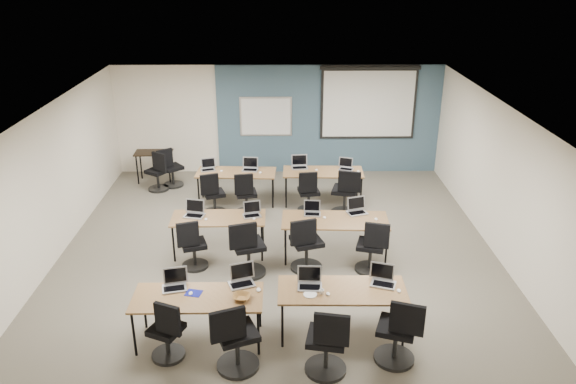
{
  "coord_description": "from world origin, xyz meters",
  "views": [
    {
      "loc": [
        0.06,
        -8.98,
        5.06
      ],
      "look_at": [
        0.19,
        0.4,
        1.13
      ],
      "focal_mm": 35.0,
      "sensor_mm": 36.0,
      "label": 1
    }
  ],
  "objects_px": {
    "laptop_7": "(357,209)",
    "laptop_3": "(383,279)",
    "projector_screen": "(369,99)",
    "task_chair_5": "(247,252)",
    "training_table_back_left": "(236,174)",
    "laptop_10": "(299,165)",
    "task_chair_4": "(193,249)",
    "training_table_back_right": "(323,173)",
    "training_table_front_left": "(198,299)",
    "laptop_4": "(194,212)",
    "laptop_2": "(310,282)",
    "laptop_8": "(208,167)",
    "task_chair_11": "(346,196)",
    "whiteboard": "(266,117)",
    "training_table_front_right": "(342,292)",
    "laptop_9": "(250,167)",
    "spare_chair_a": "(171,171)",
    "laptop_6": "(312,211)",
    "training_table_mid_left": "(219,220)",
    "laptop_0": "(175,283)",
    "spare_chair_b": "(158,175)",
    "task_chair_1": "(235,342)",
    "task_chair_6": "(306,248)",
    "utility_table": "(154,156)",
    "laptop_11": "(346,166)",
    "task_chair_0": "(167,335)",
    "task_chair_10": "(308,195)",
    "task_chair_8": "(213,197)",
    "laptop_1": "(242,279)",
    "laptop_5": "(252,212)",
    "task_chair_7": "(372,251)",
    "task_chair_2": "(327,346)",
    "training_table_mid_right": "(335,222)",
    "task_chair_3": "(398,336)"
  },
  "relations": [
    {
      "from": "task_chair_4",
      "to": "spare_chair_b",
      "type": "height_order",
      "value": "spare_chair_b"
    },
    {
      "from": "laptop_5",
      "to": "task_chair_0",
      "type": "bearing_deg",
      "value": -123.15
    },
    {
      "from": "task_chair_11",
      "to": "whiteboard",
      "type": "bearing_deg",
      "value": 137.74
    },
    {
      "from": "training_table_back_left",
      "to": "task_chair_8",
      "type": "distance_m",
      "value": 0.81
    },
    {
      "from": "laptop_0",
      "to": "laptop_10",
      "type": "distance_m",
      "value": 5.27
    },
    {
      "from": "task_chair_2",
      "to": "spare_chair_b",
      "type": "relative_size",
      "value": 1.07
    },
    {
      "from": "laptop_0",
      "to": "laptop_10",
      "type": "relative_size",
      "value": 0.96
    },
    {
      "from": "laptop_1",
      "to": "laptop_11",
      "type": "height_order",
      "value": "laptop_1"
    },
    {
      "from": "training_table_back_left",
      "to": "laptop_10",
      "type": "height_order",
      "value": "laptop_10"
    },
    {
      "from": "task_chair_2",
      "to": "task_chair_6",
      "type": "distance_m",
      "value": 2.65
    },
    {
      "from": "laptop_4",
      "to": "task_chair_10",
      "type": "height_order",
      "value": "laptop_4"
    },
    {
      "from": "projector_screen",
      "to": "task_chair_5",
      "type": "bearing_deg",
      "value": -118.53
    },
    {
      "from": "whiteboard",
      "to": "laptop_11",
      "type": "xyz_separation_m",
      "value": [
        1.8,
        -1.76,
        -0.66
      ]
    },
    {
      "from": "training_table_mid_right",
      "to": "utility_table",
      "type": "height_order",
      "value": "utility_table"
    },
    {
      "from": "task_chair_6",
      "to": "utility_table",
      "type": "height_order",
      "value": "task_chair_6"
    },
    {
      "from": "task_chair_4",
      "to": "task_chair_5",
      "type": "relative_size",
      "value": 0.9
    },
    {
      "from": "laptop_7",
      "to": "spare_chair_a",
      "type": "relative_size",
      "value": 0.36
    },
    {
      "from": "projector_screen",
      "to": "laptop_6",
      "type": "distance_m",
      "value": 4.52
    },
    {
      "from": "laptop_5",
      "to": "task_chair_5",
      "type": "height_order",
      "value": "task_chair_5"
    },
    {
      "from": "spare_chair_b",
      "to": "spare_chair_a",
      "type": "bearing_deg",
      "value": 79.57
    },
    {
      "from": "laptop_0",
      "to": "task_chair_11",
      "type": "relative_size",
      "value": 0.32
    },
    {
      "from": "task_chair_5",
      "to": "training_table_back_right",
      "type": "bearing_deg",
      "value": 47.21
    },
    {
      "from": "laptop_5",
      "to": "task_chair_7",
      "type": "bearing_deg",
      "value": -35.45
    },
    {
      "from": "projector_screen",
      "to": "laptop_1",
      "type": "distance_m",
      "value": 7.07
    },
    {
      "from": "training_table_back_left",
      "to": "training_table_back_right",
      "type": "height_order",
      "value": "same"
    },
    {
      "from": "laptop_11",
      "to": "task_chair_6",
      "type": "bearing_deg",
      "value": -89.49
    },
    {
      "from": "whiteboard",
      "to": "task_chair_11",
      "type": "xyz_separation_m",
      "value": [
        1.72,
        -2.6,
        -1.01
      ]
    },
    {
      "from": "training_table_back_left",
      "to": "spare_chair_b",
      "type": "bearing_deg",
      "value": 161.63
    },
    {
      "from": "task_chair_1",
      "to": "spare_chair_b",
      "type": "relative_size",
      "value": 1.08
    },
    {
      "from": "task_chair_0",
      "to": "spare_chair_b",
      "type": "distance_m",
      "value": 6.15
    },
    {
      "from": "laptop_8",
      "to": "task_chair_5",
      "type": "bearing_deg",
      "value": -89.07
    },
    {
      "from": "training_table_mid_left",
      "to": "task_chair_11",
      "type": "xyz_separation_m",
      "value": [
        2.49,
        1.64,
        -0.25
      ]
    },
    {
      "from": "laptop_9",
      "to": "laptop_10",
      "type": "distance_m",
      "value": 1.1
    },
    {
      "from": "laptop_3",
      "to": "task_chair_10",
      "type": "relative_size",
      "value": 0.36
    },
    {
      "from": "laptop_2",
      "to": "laptop_8",
      "type": "xyz_separation_m",
      "value": [
        -2.01,
        4.78,
        -0.0
      ]
    },
    {
      "from": "utility_table",
      "to": "laptop_0",
      "type": "bearing_deg",
      "value": -77.11
    },
    {
      "from": "laptop_7",
      "to": "laptop_3",
      "type": "bearing_deg",
      "value": -106.39
    },
    {
      "from": "task_chair_6",
      "to": "training_table_back_right",
      "type": "bearing_deg",
      "value": 62.93
    },
    {
      "from": "training_table_front_left",
      "to": "laptop_4",
      "type": "bearing_deg",
      "value": 98.65
    },
    {
      "from": "training_table_front_left",
      "to": "laptop_6",
      "type": "bearing_deg",
      "value": 57.19
    },
    {
      "from": "laptop_3",
      "to": "task_chair_7",
      "type": "bearing_deg",
      "value": 104.93
    },
    {
      "from": "task_chair_0",
      "to": "task_chair_6",
      "type": "xyz_separation_m",
      "value": [
        1.96,
        2.33,
        0.04
      ]
    },
    {
      "from": "training_table_front_right",
      "to": "laptop_11",
      "type": "bearing_deg",
      "value": 84.25
    },
    {
      "from": "projector_screen",
      "to": "training_table_front_right",
      "type": "height_order",
      "value": "projector_screen"
    },
    {
      "from": "laptop_0",
      "to": "task_chair_5",
      "type": "height_order",
      "value": "task_chair_5"
    },
    {
      "from": "task_chair_3",
      "to": "utility_table",
      "type": "xyz_separation_m",
      "value": [
        -4.6,
        6.72,
        0.23
      ]
    },
    {
      "from": "task_chair_5",
      "to": "task_chair_1",
      "type": "bearing_deg",
      "value": -107.78
    },
    {
      "from": "laptop_11",
      "to": "task_chair_1",
      "type": "bearing_deg",
      "value": -91.19
    },
    {
      "from": "laptop_4",
      "to": "laptop_6",
      "type": "height_order",
      "value": "laptop_4"
    },
    {
      "from": "laptop_9",
      "to": "laptop_10",
      "type": "height_order",
      "value": "laptop_10"
    }
  ]
}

